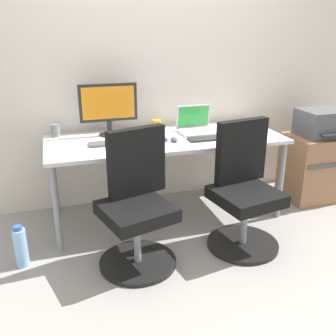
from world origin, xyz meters
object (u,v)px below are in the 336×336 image
(desktop_monitor, at_px, (108,106))
(open_laptop, at_px, (196,126))
(printer, at_px, (321,123))
(coffee_mug, at_px, (157,125))
(office_chair_left, at_px, (137,206))
(water_bottle_on_floor, at_px, (21,247))
(side_cabinet, at_px, (315,167))
(office_chair_right, at_px, (244,192))

(desktop_monitor, xyz_separation_m, open_laptop, (0.73, -0.12, -0.19))
(printer, relative_size, coffee_mug, 4.35)
(office_chair_left, relative_size, open_laptop, 3.03)
(water_bottle_on_floor, distance_m, desktop_monitor, 1.29)
(desktop_monitor, distance_m, open_laptop, 0.77)
(side_cabinet, bearing_deg, desktop_monitor, 171.67)
(side_cabinet, xyz_separation_m, coffee_mug, (-1.48, 0.32, 0.44))
(printer, height_order, coffee_mug, printer)
(office_chair_right, relative_size, printer, 2.35)
(office_chair_left, relative_size, printer, 2.35)
(office_chair_left, bearing_deg, desktop_monitor, 92.77)
(office_chair_right, relative_size, coffee_mug, 10.22)
(coffee_mug, bearing_deg, open_laptop, -28.53)
(water_bottle_on_floor, bearing_deg, coffee_mug, 31.24)
(office_chair_left, relative_size, office_chair_right, 1.00)
(water_bottle_on_floor, distance_m, open_laptop, 1.70)
(side_cabinet, bearing_deg, printer, -90.00)
(side_cabinet, height_order, water_bottle_on_floor, side_cabinet)
(desktop_monitor, bearing_deg, office_chair_left, -87.23)
(office_chair_left, bearing_deg, open_laptop, 45.43)
(open_laptop, relative_size, coffee_mug, 3.37)
(water_bottle_on_floor, height_order, coffee_mug, coffee_mug)
(office_chair_left, bearing_deg, water_bottle_on_floor, 168.55)
(office_chair_left, bearing_deg, side_cabinet, 16.49)
(office_chair_left, relative_size, side_cabinet, 1.51)
(water_bottle_on_floor, relative_size, desktop_monitor, 0.65)
(office_chair_right, relative_size, water_bottle_on_floor, 3.03)
(printer, xyz_separation_m, coffee_mug, (-1.48, 0.32, 0.01))
(open_laptop, height_order, coffee_mug, open_laptop)
(office_chair_right, height_order, side_cabinet, office_chair_right)
(office_chair_right, height_order, open_laptop, office_chair_right)
(water_bottle_on_floor, bearing_deg, open_laptop, 20.11)
(office_chair_left, distance_m, printer, 1.97)
(office_chair_left, bearing_deg, office_chair_right, 0.09)
(printer, bearing_deg, office_chair_right, -152.39)
(printer, xyz_separation_m, desktop_monitor, (-1.90, 0.28, 0.22))
(side_cabinet, height_order, printer, printer)
(side_cabinet, bearing_deg, office_chair_left, -163.51)
(printer, bearing_deg, side_cabinet, 90.00)
(side_cabinet, distance_m, open_laptop, 1.26)
(printer, xyz_separation_m, water_bottle_on_floor, (-2.65, -0.39, -0.60))
(open_laptop, bearing_deg, printer, -7.54)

